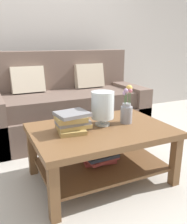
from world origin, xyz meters
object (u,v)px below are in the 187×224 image
object	(u,v)px
coffee_table	(101,143)
couch	(66,106)
flower_pitcher	(127,110)
book_stack_main	(72,122)
glass_hurricane_vase	(103,106)

from	to	relation	value
coffee_table	couch	bearing A→B (deg)	85.24
coffee_table	flower_pitcher	size ratio (longest dim) A/B	3.41
couch	book_stack_main	size ratio (longest dim) A/B	7.04
couch	book_stack_main	world-z (taller)	couch
couch	coffee_table	world-z (taller)	couch
couch	flower_pitcher	world-z (taller)	couch
glass_hurricane_vase	coffee_table	bearing A→B (deg)	-125.70
glass_hurricane_vase	book_stack_main	bearing A→B (deg)	-170.40
couch	glass_hurricane_vase	world-z (taller)	couch
book_stack_main	flower_pitcher	world-z (taller)	flower_pitcher
couch	book_stack_main	xyz separation A→B (m)	(-0.35, -1.19, 0.20)
book_stack_main	flower_pitcher	bearing A→B (deg)	1.21
couch	coffee_table	distance (m)	1.21
couch	flower_pitcher	distance (m)	1.21
coffee_table	flower_pitcher	bearing A→B (deg)	5.50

